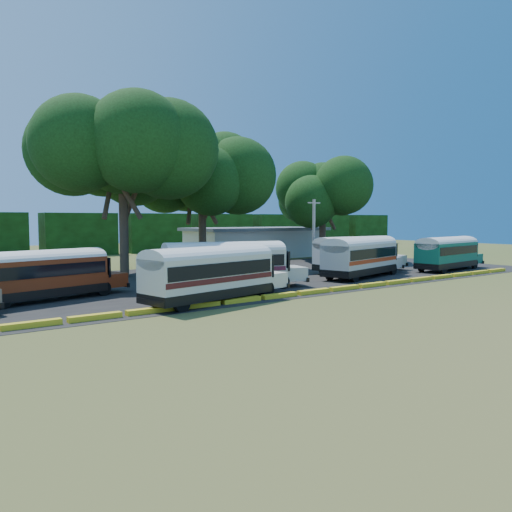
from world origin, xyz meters
TOP-DOWN VIEW (x-y plane):
  - ground at (0.00, 0.00)m, footprint 160.00×160.00m
  - asphalt_strip at (1.00, 12.00)m, footprint 64.00×24.00m
  - curb at (-0.00, 1.00)m, footprint 53.70×0.45m
  - terminal_building at (18.00, 30.00)m, footprint 19.00×9.00m
  - treeline_backdrop at (0.00, 48.00)m, footprint 130.00×4.00m
  - bus_red at (-14.05, 8.80)m, footprint 10.04×4.63m
  - bus_cream_west at (-5.99, 2.00)m, footprint 10.86×4.58m
  - bus_cream_east at (-2.12, 6.23)m, footprint 10.93×5.13m
  - bus_white_red at (11.42, 5.58)m, footprint 11.17×5.25m
  - bus_white_blue at (14.19, 8.62)m, footprint 10.63×2.88m
  - bus_teal at (23.01, 4.63)m, footprint 10.49×3.77m
  - tree_west at (-4.92, 18.73)m, footprint 11.32×11.32m
  - tree_center at (4.99, 21.97)m, footprint 10.50×10.50m
  - tree_east at (22.40, 21.87)m, footprint 9.54×9.54m
  - utility_pole at (12.57, 12.92)m, footprint 1.60×0.30m

SIDE VIEW (x-z plane):
  - ground at x=0.00m, z-range 0.00..0.00m
  - asphalt_strip at x=1.00m, z-range 0.00..0.02m
  - curb at x=0.00m, z-range 0.00..0.30m
  - bus_red at x=-14.05m, z-range 0.24..3.44m
  - bus_teal at x=23.01m, z-range 0.25..3.62m
  - bus_cream_west at x=-5.99m, z-range 0.23..3.70m
  - bus_white_blue at x=14.19m, z-range 0.23..3.70m
  - bus_cream_east at x=-2.12m, z-range 0.23..3.72m
  - bus_white_red at x=11.42m, z-range 0.23..3.80m
  - terminal_building at x=18.00m, z-range 0.03..4.03m
  - treeline_backdrop at x=0.00m, z-range 0.00..6.00m
  - utility_pole at x=12.57m, z-range 0.11..7.20m
  - tree_east at x=22.40m, z-range 2.57..14.78m
  - tree_center at x=4.99m, z-range 3.19..17.35m
  - tree_west at x=-4.92m, z-range 3.60..19.18m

